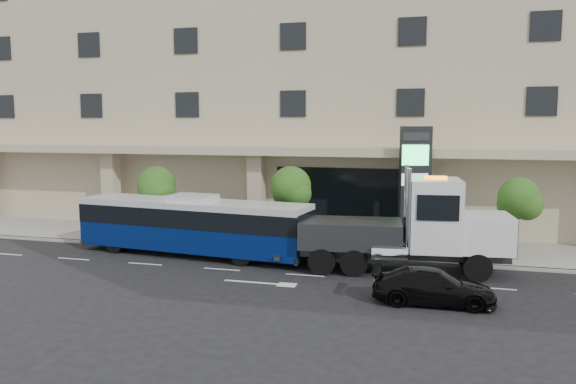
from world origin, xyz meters
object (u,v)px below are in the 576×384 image
(city_bus, at_px, (193,225))
(tow_truck, at_px, (413,229))
(black_sedan, at_px, (433,287))
(signage_pylon, at_px, (415,186))

(city_bus, bearing_deg, tow_truck, 3.92)
(city_bus, distance_m, black_sedan, 13.15)
(city_bus, distance_m, signage_pylon, 11.95)
(black_sedan, bearing_deg, city_bus, 65.76)
(tow_truck, bearing_deg, city_bus, 171.51)
(city_bus, height_order, black_sedan, city_bus)
(tow_truck, height_order, black_sedan, tow_truck)
(city_bus, xyz_separation_m, black_sedan, (12.11, -5.04, -0.94))
(tow_truck, bearing_deg, black_sedan, -83.21)
(city_bus, distance_m, tow_truck, 11.13)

